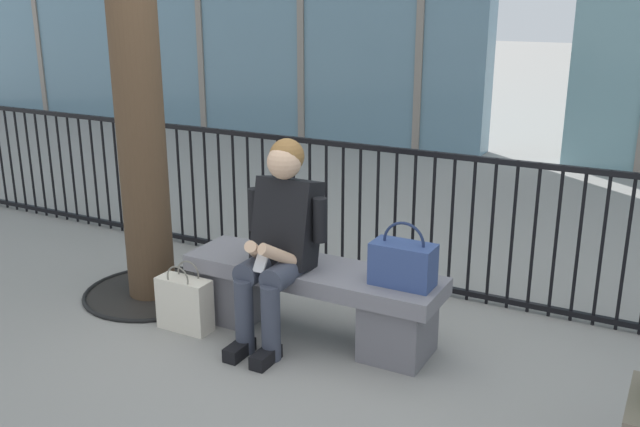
# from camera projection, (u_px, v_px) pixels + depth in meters

# --- Properties ---
(ground_plane) EXTENTS (60.00, 60.00, 0.00)m
(ground_plane) POSITION_uv_depth(u_px,v_px,m) (312.00, 334.00, 4.33)
(ground_plane) COLOR gray
(stone_bench) EXTENTS (1.60, 0.44, 0.45)m
(stone_bench) POSITION_uv_depth(u_px,v_px,m) (312.00, 293.00, 4.25)
(stone_bench) COLOR slate
(stone_bench) RESTS_ON ground
(seated_person_with_phone) EXTENTS (0.52, 0.66, 1.21)m
(seated_person_with_phone) POSITION_uv_depth(u_px,v_px,m) (279.00, 237.00, 4.10)
(seated_person_with_phone) COLOR #383D4C
(seated_person_with_phone) RESTS_ON ground
(handbag_on_bench) EXTENTS (0.35, 0.18, 0.37)m
(handbag_on_bench) POSITION_uv_depth(u_px,v_px,m) (403.00, 263.00, 3.89)
(handbag_on_bench) COLOR #33477F
(handbag_on_bench) RESTS_ON stone_bench
(shopping_bag) EXTENTS (0.34, 0.15, 0.44)m
(shopping_bag) POSITION_uv_depth(u_px,v_px,m) (185.00, 303.00, 4.35)
(shopping_bag) COLOR beige
(shopping_bag) RESTS_ON ground
(plaza_railing) EXTENTS (8.74, 0.04, 1.01)m
(plaza_railing) POSITION_uv_depth(u_px,v_px,m) (377.00, 215.00, 4.98)
(plaza_railing) COLOR black
(plaza_railing) RESTS_ON ground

